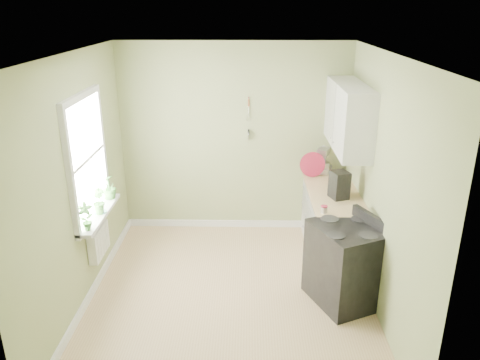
{
  "coord_description": "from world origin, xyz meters",
  "views": [
    {
      "loc": [
        0.2,
        -4.56,
        3.14
      ],
      "look_at": [
        0.1,
        0.55,
        1.22
      ],
      "focal_mm": 35.0,
      "sensor_mm": 36.0,
      "label": 1
    }
  ],
  "objects_px": {
    "kettle": "(312,168)",
    "stand_mixer": "(323,160)",
    "stove": "(345,264)",
    "coffee_maker": "(339,185)"
  },
  "relations": [
    {
      "from": "stand_mixer",
      "to": "kettle",
      "type": "height_order",
      "value": "stand_mixer"
    },
    {
      "from": "stand_mixer",
      "to": "kettle",
      "type": "relative_size",
      "value": 2.06
    },
    {
      "from": "stand_mixer",
      "to": "kettle",
      "type": "bearing_deg",
      "value": -143.83
    },
    {
      "from": "stove",
      "to": "kettle",
      "type": "distance_m",
      "value": 1.75
    },
    {
      "from": "stove",
      "to": "kettle",
      "type": "relative_size",
      "value": 5.46
    },
    {
      "from": "stove",
      "to": "stand_mixer",
      "type": "relative_size",
      "value": 2.66
    },
    {
      "from": "stand_mixer",
      "to": "coffee_maker",
      "type": "bearing_deg",
      "value": -87.3
    },
    {
      "from": "kettle",
      "to": "stand_mixer",
      "type": "bearing_deg",
      "value": 36.17
    },
    {
      "from": "kettle",
      "to": "coffee_maker",
      "type": "height_order",
      "value": "coffee_maker"
    },
    {
      "from": "stove",
      "to": "stand_mixer",
      "type": "xyz_separation_m",
      "value": [
        -0.01,
        1.79,
        0.61
      ]
    }
  ]
}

